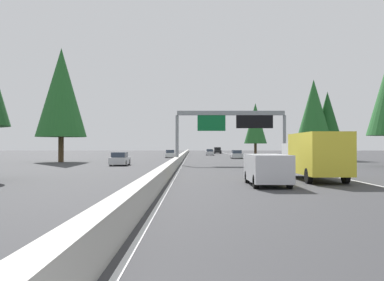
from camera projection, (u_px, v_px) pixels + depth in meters
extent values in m
plane|color=#38383A|center=(182.00, 161.00, 63.58)|extent=(320.00, 320.00, 0.00)
cube|color=#ADAAA3|center=(183.00, 155.00, 83.58)|extent=(180.00, 0.56, 0.90)
cube|color=silver|center=(253.00, 159.00, 73.56)|extent=(160.00, 0.16, 0.01)
cube|color=silver|center=(185.00, 159.00, 73.58)|extent=(160.00, 0.16, 0.01)
cylinder|color=gray|center=(177.00, 140.00, 50.65)|extent=(0.36, 0.36, 5.70)
cylinder|color=gray|center=(284.00, 140.00, 50.63)|extent=(0.36, 0.36, 5.70)
cube|color=gray|center=(231.00, 113.00, 50.68)|extent=(0.50, 12.32, 0.50)
cube|color=#0C602D|center=(211.00, 123.00, 50.52)|extent=(0.12, 3.20, 1.90)
cube|color=black|center=(255.00, 122.00, 50.51)|extent=(0.16, 4.20, 1.50)
cube|color=silver|center=(267.00, 168.00, 24.04)|extent=(5.00, 1.95, 1.44)
cube|color=#2D3847|center=(275.00, 165.00, 21.74)|extent=(0.08, 1.48, 0.56)
cylinder|color=black|center=(247.00, 177.00, 25.73)|extent=(0.70, 0.24, 0.70)
cylinder|color=black|center=(277.00, 177.00, 25.73)|extent=(0.70, 0.24, 0.70)
cylinder|color=black|center=(256.00, 182.00, 22.33)|extent=(0.70, 0.24, 0.70)
cylinder|color=black|center=(290.00, 182.00, 22.33)|extent=(0.70, 0.24, 0.70)
cube|color=gold|center=(318.00, 153.00, 26.94)|extent=(6.12, 2.40, 2.50)
cube|color=white|center=(301.00, 157.00, 31.19)|extent=(2.38, 2.30, 1.90)
cylinder|color=black|center=(287.00, 170.00, 31.00)|extent=(0.90, 0.28, 0.90)
cylinder|color=black|center=(317.00, 170.00, 31.00)|extent=(0.90, 0.28, 0.90)
cylinder|color=black|center=(308.00, 176.00, 25.23)|extent=(0.90, 0.28, 0.90)
cylinder|color=black|center=(346.00, 176.00, 25.22)|extent=(0.90, 0.28, 0.90)
cube|color=silver|center=(236.00, 156.00, 77.04)|extent=(4.40, 1.80, 0.76)
cube|color=#2D3847|center=(237.00, 152.00, 76.82)|extent=(2.46, 1.51, 0.56)
cylinder|color=black|center=(231.00, 157.00, 78.44)|extent=(0.64, 0.22, 0.64)
cylinder|color=black|center=(240.00, 157.00, 78.44)|extent=(0.64, 0.22, 0.64)
cylinder|color=black|center=(233.00, 157.00, 75.63)|extent=(0.64, 0.22, 0.64)
cylinder|color=black|center=(242.00, 157.00, 75.62)|extent=(0.64, 0.22, 0.64)
cube|color=black|center=(218.00, 152.00, 129.47)|extent=(5.60, 2.00, 0.70)
cube|color=black|center=(217.00, 149.00, 130.48)|extent=(2.24, 1.84, 0.90)
cube|color=#2D3847|center=(217.00, 148.00, 130.49)|extent=(2.02, 1.92, 0.41)
cylinder|color=black|center=(214.00, 152.00, 131.31)|extent=(0.80, 0.28, 0.80)
cylinder|color=black|center=(220.00, 152.00, 131.31)|extent=(0.80, 0.28, 0.80)
cylinder|color=black|center=(215.00, 152.00, 127.62)|extent=(0.80, 0.28, 0.80)
cylinder|color=black|center=(221.00, 152.00, 127.61)|extent=(0.80, 0.28, 0.80)
cube|color=#1E4793|center=(275.00, 164.00, 39.84)|extent=(4.40, 1.80, 0.76)
cube|color=#2D3847|center=(275.00, 157.00, 39.62)|extent=(2.46, 1.51, 0.56)
cylinder|color=black|center=(264.00, 166.00, 41.24)|extent=(0.64, 0.22, 0.64)
cylinder|color=black|center=(280.00, 166.00, 41.24)|extent=(0.64, 0.22, 0.64)
cylinder|color=black|center=(269.00, 167.00, 38.43)|extent=(0.64, 0.22, 0.64)
cylinder|color=black|center=(287.00, 167.00, 38.42)|extent=(0.64, 0.22, 0.64)
cube|color=silver|center=(210.00, 153.00, 105.37)|extent=(4.40, 1.80, 0.76)
cube|color=#2D3847|center=(210.00, 150.00, 105.16)|extent=(2.46, 1.51, 0.56)
cylinder|color=black|center=(206.00, 154.00, 106.77)|extent=(0.64, 0.22, 0.64)
cylinder|color=black|center=(213.00, 154.00, 106.77)|extent=(0.64, 0.22, 0.64)
cylinder|color=black|center=(207.00, 154.00, 103.96)|extent=(0.64, 0.22, 0.64)
cylinder|color=black|center=(213.00, 154.00, 103.96)|extent=(0.64, 0.22, 0.64)
cube|color=silver|center=(120.00, 161.00, 49.44)|extent=(4.40, 1.80, 0.76)
cube|color=#2D3847|center=(120.00, 155.00, 49.22)|extent=(2.46, 1.51, 0.56)
cylinder|color=black|center=(115.00, 162.00, 50.84)|extent=(0.64, 0.22, 0.64)
cylinder|color=black|center=(129.00, 162.00, 50.84)|extent=(0.64, 0.22, 0.64)
cylinder|color=black|center=(111.00, 163.00, 48.03)|extent=(0.64, 0.22, 0.64)
cylinder|color=black|center=(125.00, 163.00, 48.02)|extent=(0.64, 0.22, 0.64)
cube|color=white|center=(170.00, 155.00, 82.93)|extent=(4.40, 1.80, 0.76)
cube|color=#2D3847|center=(170.00, 151.00, 82.72)|extent=(2.46, 1.51, 0.56)
cylinder|color=black|center=(167.00, 156.00, 84.34)|extent=(0.64, 0.22, 0.64)
cylinder|color=black|center=(175.00, 156.00, 84.34)|extent=(0.64, 0.22, 0.64)
cylinder|color=black|center=(166.00, 156.00, 81.52)|extent=(0.64, 0.22, 0.64)
cylinder|color=black|center=(174.00, 156.00, 81.52)|extent=(0.64, 0.22, 0.64)
cylinder|color=#4C3823|center=(328.00, 152.00, 69.81)|extent=(0.62, 0.62, 2.37)
cone|color=#194C1E|center=(328.00, 118.00, 69.88)|extent=(4.75, 4.75, 8.42)
cylinder|color=#4C3823|center=(314.00, 151.00, 68.96)|extent=(0.66, 0.66, 2.77)
cone|color=#236028|center=(314.00, 111.00, 69.04)|extent=(5.54, 5.54, 9.83)
cylinder|color=#4C3823|center=(255.00, 149.00, 110.43)|extent=(0.67, 0.67, 2.84)
cone|color=#236028|center=(255.00, 123.00, 110.51)|extent=(5.68, 5.68, 10.07)
cylinder|color=#4C3823|center=(61.00, 149.00, 60.22)|extent=(0.73, 0.73, 3.43)
cone|color=#236028|center=(61.00, 92.00, 60.32)|extent=(6.85, 6.85, 12.15)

